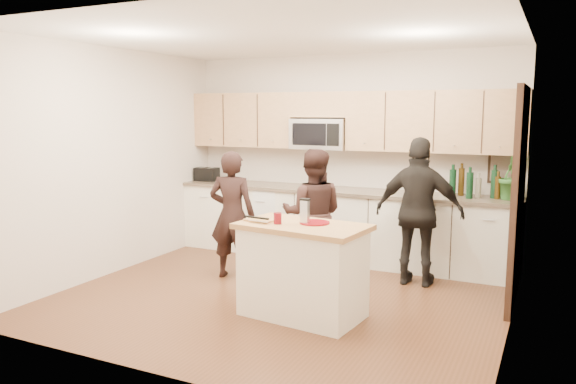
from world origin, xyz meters
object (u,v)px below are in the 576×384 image
at_px(woman_center, 313,214).
at_px(toaster, 207,174).
at_px(island, 303,270).
at_px(woman_right, 419,212).
at_px(woman_left, 232,215).

bearing_deg(woman_center, toaster, -41.24).
bearing_deg(toaster, island, -40.07).
distance_m(island, woman_right, 1.70).
bearing_deg(woman_left, woman_center, -167.86).
xyz_separation_m(toaster, woman_left, (1.21, -1.28, -0.29)).
relative_size(woman_left, woman_center, 0.99).
xyz_separation_m(toaster, woman_center, (2.07, -0.88, -0.28)).
distance_m(island, toaster, 3.29).
bearing_deg(island, woman_left, 154.17).
xyz_separation_m(woman_left, woman_right, (2.04, 0.66, 0.08)).
distance_m(woman_left, woman_center, 0.94).
bearing_deg(woman_right, island, 60.96).
xyz_separation_m(toaster, woman_right, (3.25, -0.62, -0.20)).
bearing_deg(woman_center, woman_right, 174.31).
relative_size(woman_left, woman_right, 0.90).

